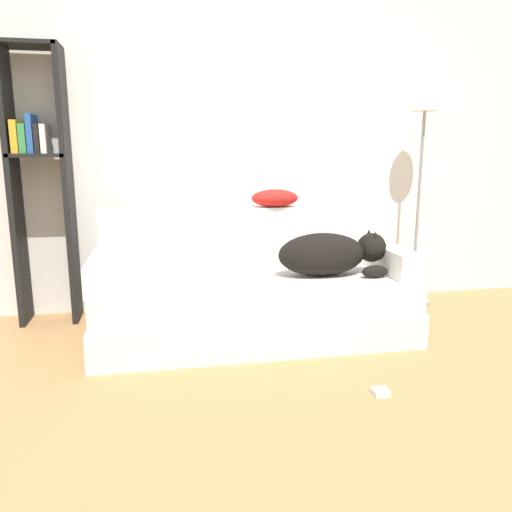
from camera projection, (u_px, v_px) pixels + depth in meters
The scene contains 12 objects.
ground_plane at pixel (322, 510), 1.63m from camera, with size 20.00×20.00×0.00m, color #9E7042.
wall_back at pixel (224, 124), 3.61m from camera, with size 6.97×0.06×2.70m.
couch at pixel (253, 306), 3.16m from camera, with size 1.94×0.88×0.38m.
couch_backrest at pixel (243, 236), 3.44m from camera, with size 1.90×0.15×0.39m.
couch_arm_left at pixel (104, 270), 2.93m from camera, with size 0.15×0.69×0.17m.
couch_arm_right at pixel (388, 258), 3.27m from camera, with size 0.15×0.69×0.17m.
dog at pixel (330, 254), 3.13m from camera, with size 0.70×0.31×0.28m.
laptop at pixel (230, 278), 3.04m from camera, with size 0.38×0.23×0.02m.
throw_pillow at pixel (275, 198), 3.42m from camera, with size 0.32×0.20×0.12m.
bookshelf at pixel (39, 173), 3.27m from camera, with size 0.37×0.26×1.82m.
floor_lamp at pixel (423, 135), 3.62m from camera, with size 0.26×0.26×1.65m.
power_adapter at pixel (380, 392), 2.40m from camera, with size 0.08×0.08×0.03m.
Camera 1 is at (-0.49, -1.36, 1.15)m, focal length 35.00 mm.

